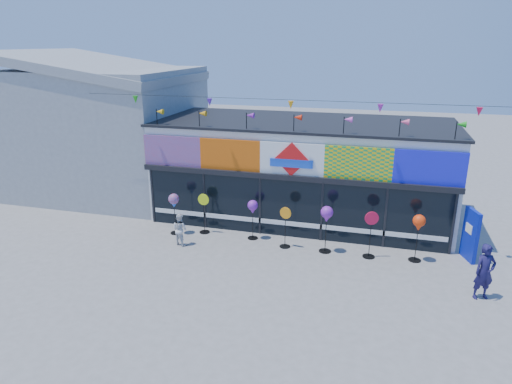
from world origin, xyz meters
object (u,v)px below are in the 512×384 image
at_px(spinner_5, 370,233).
at_px(adult_man, 485,272).
at_px(spinner_4, 327,216).
at_px(child, 180,229).
at_px(spinner_6, 419,224).
at_px(spinner_1, 204,212).
at_px(blue_sign, 470,235).
at_px(spinner_0, 174,202).
at_px(spinner_3, 285,226).
at_px(spinner_2, 253,208).

xyz_separation_m(spinner_5, adult_man, (3.29, -1.89, -0.05)).
distance_m(spinner_4, child, 5.41).
height_order(spinner_6, adult_man, adult_man).
distance_m(spinner_1, spinner_5, 6.39).
distance_m(spinner_4, adult_man, 5.23).
height_order(blue_sign, spinner_0, blue_sign).
height_order(spinner_5, spinner_6, spinner_5).
bearing_deg(child, spinner_3, -149.57).
xyz_separation_m(spinner_1, spinner_3, (3.35, -0.46, -0.03)).
relative_size(spinner_1, child, 1.33).
relative_size(spinner_0, adult_man, 0.96).
xyz_separation_m(blue_sign, adult_man, (-0.02, -2.65, -0.06)).
bearing_deg(spinner_4, spinner_2, 171.51).
height_order(spinner_3, adult_man, adult_man).
bearing_deg(spinner_4, adult_man, -21.69).
relative_size(blue_sign, spinner_0, 1.10).
xyz_separation_m(spinner_2, adult_man, (7.66, -2.34, -0.39)).
bearing_deg(spinner_6, adult_man, -49.34).
distance_m(spinner_1, spinner_2, 2.04).
bearing_deg(blue_sign, spinner_5, 174.72).
bearing_deg(spinner_0, spinner_5, -0.93).
bearing_deg(adult_man, spinner_3, 140.68).
distance_m(spinner_1, spinner_6, 7.94).
bearing_deg(adult_man, spinner_0, 147.03).
bearing_deg(spinner_3, child, -167.96).
bearing_deg(adult_man, spinner_2, 140.64).
bearing_deg(spinner_1, spinner_4, -5.53).
distance_m(spinner_6, adult_man, 2.73).
bearing_deg(spinner_1, child, -109.66).
relative_size(spinner_5, adult_man, 1.00).
bearing_deg(spinner_2, spinner_5, -5.90).
bearing_deg(spinner_0, blue_sign, 3.36).
distance_m(spinner_1, adult_man, 9.96).
distance_m(spinner_6, child, 8.46).
relative_size(spinner_4, spinner_6, 1.03).
relative_size(spinner_0, spinner_3, 1.06).
bearing_deg(spinner_3, spinner_0, 178.86).
bearing_deg(spinner_5, spinner_3, 179.38).
relative_size(spinner_2, spinner_6, 0.92).
relative_size(spinner_1, spinner_6, 0.95).
relative_size(spinner_0, spinner_1, 1.02).
bearing_deg(spinner_4, blue_sign, 8.50).
bearing_deg(adult_man, spinner_4, 135.96).
xyz_separation_m(spinner_3, spinner_5, (3.02, -0.03, 0.08)).
bearing_deg(blue_sign, spinner_2, 164.15).
distance_m(spinner_3, child, 3.90).
height_order(spinner_1, spinner_3, spinner_1).
xyz_separation_m(spinner_4, adult_man, (4.83, -1.92, -0.54)).
bearing_deg(spinner_1, adult_man, -13.89).
xyz_separation_m(spinner_6, adult_man, (1.75, -2.03, -0.50)).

